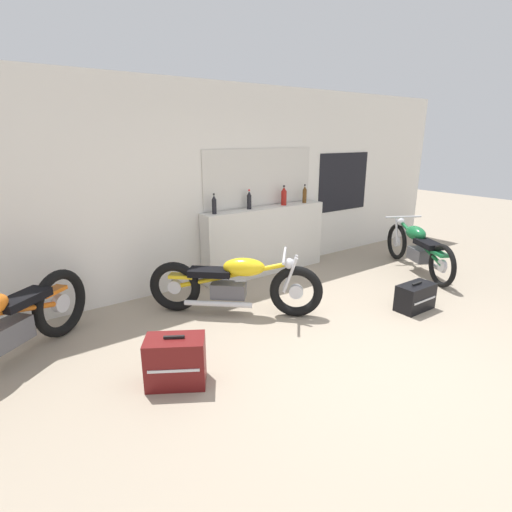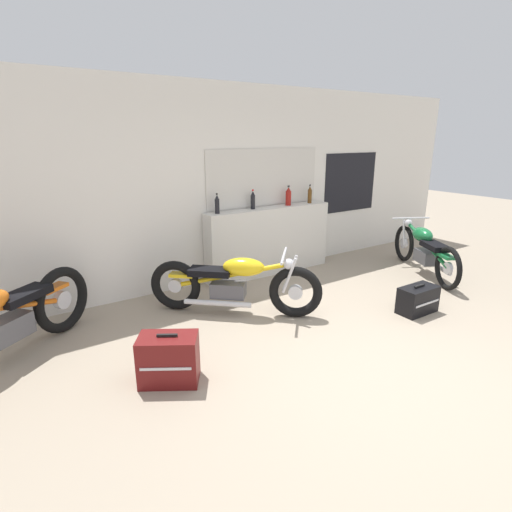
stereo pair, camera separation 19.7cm
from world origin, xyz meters
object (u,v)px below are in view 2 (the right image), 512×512
at_px(bottle_leftmost, 217,205).
at_px(motorcycle_green, 425,249).
at_px(bottle_left_center, 253,200).
at_px(hard_case_darkred, 169,359).
at_px(bottle_right_center, 310,195).
at_px(hard_case_black, 418,300).
at_px(bottle_center, 288,197).
at_px(motorcycle_yellow, 234,283).

relative_size(bottle_leftmost, motorcycle_green, 0.16).
distance_m(bottle_left_center, hard_case_darkred, 3.05).
height_order(bottle_right_center, hard_case_black, bottle_right_center).
relative_size(bottle_center, hard_case_black, 0.61).
xyz_separation_m(motorcycle_yellow, hard_case_darkred, (-1.20, -0.91, -0.17)).
distance_m(bottle_leftmost, motorcycle_yellow, 1.32).
relative_size(bottle_left_center, bottle_center, 0.94).
relative_size(hard_case_darkred, hard_case_black, 1.16).
distance_m(bottle_right_center, hard_case_darkred, 3.85).
xyz_separation_m(bottle_left_center, bottle_center, (0.64, -0.03, 0.01)).
height_order(bottle_right_center, motorcycle_green, bottle_right_center).
bearing_deg(bottle_center, motorcycle_yellow, -147.79).
distance_m(bottle_center, motorcycle_green, 2.28).
relative_size(bottle_right_center, hard_case_black, 0.59).
height_order(bottle_left_center, hard_case_darkred, bottle_left_center).
height_order(bottle_leftmost, motorcycle_green, bottle_leftmost).
height_order(bottle_center, hard_case_black, bottle_center).
height_order(motorcycle_yellow, hard_case_black, motorcycle_yellow).
height_order(motorcycle_yellow, hard_case_darkred, motorcycle_yellow).
relative_size(bottle_center, motorcycle_green, 0.17).
xyz_separation_m(bottle_center, hard_case_black, (0.29, -2.23, -1.02)).
distance_m(bottle_right_center, hard_case_black, 2.43).
xyz_separation_m(bottle_center, hard_case_darkred, (-2.79, -1.92, -0.96)).
relative_size(bottle_leftmost, hard_case_black, 0.56).
relative_size(motorcycle_yellow, hard_case_black, 3.23).
xyz_separation_m(bottle_leftmost, bottle_left_center, (0.61, 0.03, 0.00)).
distance_m(bottle_leftmost, bottle_left_center, 0.61).
bearing_deg(bottle_right_center, bottle_center, 177.00).
bearing_deg(bottle_right_center, bottle_leftmost, 179.13).
relative_size(bottle_left_center, bottle_right_center, 0.97).
bearing_deg(bottle_leftmost, hard_case_black, -55.28).
bearing_deg(hard_case_black, bottle_leftmost, 124.72).
bearing_deg(motorcycle_yellow, bottle_leftmost, 71.54).
xyz_separation_m(bottle_leftmost, motorcycle_yellow, (-0.34, -1.01, -0.78)).
bearing_deg(hard_case_darkred, motorcycle_green, 6.98).
bearing_deg(bottle_right_center, bottle_left_center, 177.22).
bearing_deg(bottle_right_center, hard_case_black, -93.26).
bearing_deg(bottle_leftmost, bottle_left_center, 2.44).
bearing_deg(hard_case_black, hard_case_darkred, 174.19).
bearing_deg(bottle_left_center, bottle_leftmost, -177.56).
relative_size(motorcycle_green, hard_case_darkred, 3.03).
bearing_deg(motorcycle_yellow, bottle_center, 32.21).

